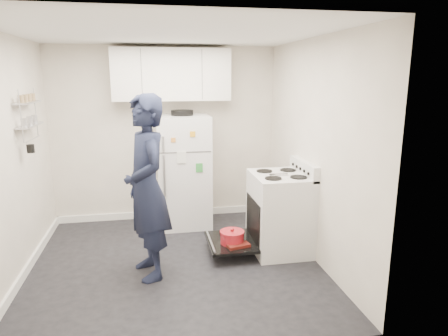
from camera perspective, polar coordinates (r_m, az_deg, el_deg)
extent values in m
cube|color=black|center=(4.70, -6.98, -13.39)|extent=(3.20, 3.20, 0.01)
cube|color=white|center=(4.23, -7.96, 18.57)|extent=(3.20, 3.20, 0.01)
cube|color=beige|center=(5.87, -8.34, 4.73)|extent=(3.20, 0.01, 2.50)
cube|color=beige|center=(2.74, -5.52, -4.66)|extent=(3.20, 0.01, 2.50)
cube|color=beige|center=(4.51, -28.20, 0.82)|extent=(0.01, 3.20, 2.50)
cube|color=beige|center=(4.66, 12.63, 2.41)|extent=(0.01, 3.20, 2.50)
cube|color=white|center=(4.87, -26.49, -13.11)|extent=(0.03, 3.20, 0.10)
cube|color=white|center=(6.14, -7.96, -6.44)|extent=(3.20, 0.03, 0.10)
cube|color=silver|center=(4.88, 7.94, -6.52)|extent=(0.65, 0.76, 0.92)
cube|color=black|center=(4.88, 7.14, -7.24)|extent=(0.53, 0.60, 0.52)
cube|color=orange|center=(4.97, 10.13, -6.99)|extent=(0.02, 0.56, 0.46)
cylinder|color=black|center=(4.96, 7.63, -9.15)|extent=(0.34, 0.34, 0.02)
cube|color=silver|center=(4.83, 11.36, -0.07)|extent=(0.08, 0.76, 0.18)
cube|color=silver|center=(4.75, 8.12, -1.10)|extent=(0.65, 0.76, 0.03)
cube|color=#B2B2B7|center=(4.68, 7.75, -0.86)|extent=(0.22, 0.03, 0.01)
cube|color=black|center=(4.85, 0.97, -10.52)|extent=(0.55, 0.70, 0.03)
cylinder|color=#B2B2B7|center=(4.80, -1.95, -10.32)|extent=(0.02, 0.66, 0.02)
cylinder|color=#AA1922|center=(4.75, 1.17, -9.95)|extent=(0.28, 0.28, 0.13)
cylinder|color=#AA1922|center=(4.73, 1.17, -9.12)|extent=(0.29, 0.29, 0.02)
sphere|color=#AA1922|center=(4.72, 1.17, -8.80)|extent=(0.04, 0.04, 0.04)
cube|color=maroon|center=(4.67, 2.06, -11.01)|extent=(0.28, 0.19, 0.04)
cube|color=maroon|center=(5.05, 1.02, -9.12)|extent=(0.28, 0.18, 0.04)
cube|color=silver|center=(5.63, -5.80, -0.44)|extent=(0.72, 0.70, 1.56)
cube|color=#4C4C4C|center=(5.21, -5.56, 2.26)|extent=(0.68, 0.01, 0.01)
cube|color=#B2B2B7|center=(5.16, -8.67, 3.41)|extent=(0.02, 0.03, 0.20)
cube|color=#B2B2B7|center=(5.24, -8.52, -1.12)|extent=(0.02, 0.03, 0.55)
cylinder|color=black|center=(5.50, -6.00, 7.85)|extent=(0.30, 0.30, 0.07)
cube|color=green|center=(5.27, -3.55, 0.03)|extent=(0.09, 0.01, 0.12)
cube|color=silver|center=(5.22, -6.08, 1.53)|extent=(0.12, 0.01, 0.16)
cube|color=orange|center=(5.17, -7.25, 3.99)|extent=(0.06, 0.01, 0.06)
cube|color=gold|center=(5.18, -4.50, 4.85)|extent=(0.07, 0.01, 0.07)
cube|color=silver|center=(5.65, -7.51, 13.09)|extent=(1.60, 0.33, 0.70)
cube|color=#B2B2B7|center=(4.89, -26.26, 8.40)|extent=(0.14, 0.60, 0.02)
cube|color=#B2B2B7|center=(4.91, -25.97, 5.50)|extent=(0.14, 0.60, 0.02)
cylinder|color=black|center=(4.76, -25.90, 2.50)|extent=(0.08, 0.08, 0.09)
imported|color=black|center=(4.17, -10.98, -2.84)|extent=(0.63, 0.80, 1.92)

